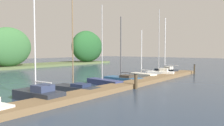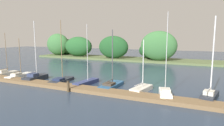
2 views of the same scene
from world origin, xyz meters
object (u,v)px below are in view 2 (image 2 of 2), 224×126
Objects in this scene: sailboat_0 at (7,73)px; sailboat_2 at (36,77)px; sailboat_4 at (87,82)px; sailboat_3 at (62,79)px; sailboat_8 at (210,94)px; sailboat_6 at (142,88)px; sailboat_7 at (165,93)px; mooring_piling_1 at (68,86)px; sailboat_5 at (112,84)px; sailboat_1 at (20,75)px.

sailboat_2 is (6.01, -0.36, 0.03)m from sailboat_0.
sailboat_2 is at bearing 104.42° from sailboat_4.
sailboat_8 is at bearing -94.07° from sailboat_3.
sailboat_8 is (6.22, -0.04, 0.17)m from sailboat_6.
sailboat_0 is at bearing 75.44° from sailboat_7.
sailboat_0 is at bearing 167.06° from mooring_piling_1.
sailboat_6 is at bearing -90.87° from sailboat_5.
sailboat_5 reaches higher than sailboat_0.
sailboat_3 is 1.19× the size of sailboat_5.
sailboat_6 is 4.46× the size of mooring_piling_1.
sailboat_3 reaches higher than sailboat_2.
sailboat_0 is 0.79× the size of sailboat_7.
sailboat_1 is 10.46m from sailboat_4.
sailboat_0 is 0.81× the size of sailboat_3.
sailboat_4 is 12.91m from sailboat_8.
sailboat_2 is 0.99× the size of sailboat_3.
sailboat_0 is 0.87× the size of sailboat_4.
sailboat_8 is at bearing -88.62° from sailboat_7.
sailboat_5 is at bearing -81.01° from sailboat_0.
sailboat_1 reaches higher than mooring_piling_1.
sailboat_1 is at bearing 95.18° from sailboat_5.
sailboat_2 is 1.18× the size of sailboat_5.
sailboat_8 is at bearing -88.99° from sailboat_5.
sailboat_6 is 0.72× the size of sailboat_8.
sailboat_2 is 0.97× the size of sailboat_7.
sailboat_7 reaches higher than mooring_piling_1.
sailboat_2 is 1.07× the size of sailboat_4.
mooring_piling_1 is (-3.24, -3.57, 0.28)m from sailboat_5.
sailboat_0 reaches higher than sailboat_1.
sailboat_0 is 19.92m from sailboat_6.
sailboat_6 is 2.66m from sailboat_7.
sailboat_6 is (10.26, 0.10, -0.00)m from sailboat_3.
sailboat_4 is 9.21m from sailboat_7.
sailboat_1 is at bearing 100.94° from sailboat_4.
sailboat_7 is 6.58× the size of mooring_piling_1.
sailboat_1 is at bearing 103.81° from sailboat_8.
sailboat_8 is (23.35, 0.38, 0.16)m from sailboat_1.
sailboat_7 is (9.14, -1.13, 0.09)m from sailboat_4.
sailboat_7 is at bearing -89.11° from sailboat_4.
sailboat_6 is at bearing 54.96° from sailboat_7.
sailboat_0 is 13.25m from sailboat_4.
sailboat_5 is at bearing -80.54° from sailboat_4.
sailboat_5 is 3.57m from sailboat_6.
sailboat_4 is at bearing 102.12° from sailboat_8.
sailboat_3 is 6.39× the size of mooring_piling_1.
sailboat_7 is at bearing -98.31° from sailboat_3.
sailboat_5 is (16.36, 0.55, -0.06)m from sailboat_0.
mooring_piling_1 is (7.11, -2.66, 0.19)m from sailboat_2.
sailboat_2 is at bearing -101.50° from sailboat_1.
sailboat_1 is at bearing 103.74° from sailboat_6.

